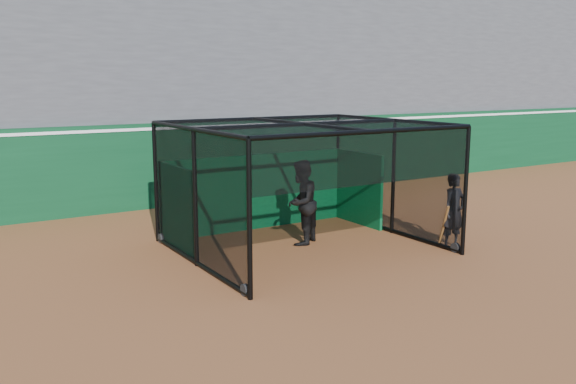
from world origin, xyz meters
TOP-DOWN VIEW (x-y plane):
  - ground at (0.00, 0.00)m, footprint 120.00×120.00m
  - outfield_wall at (0.00, 8.50)m, footprint 50.00×0.50m
  - grandstand at (0.00, 12.27)m, footprint 50.00×7.85m
  - batting_cage at (1.08, 2.39)m, footprint 5.31×4.67m
  - batter at (1.20, 2.69)m, footprint 1.20×1.15m
  - on_deck_player at (3.91, 0.58)m, footprint 0.64×0.44m

SIDE VIEW (x-z plane):
  - ground at x=0.00m, z-range 0.00..0.00m
  - on_deck_player at x=3.91m, z-range 0.00..1.69m
  - batter at x=1.20m, z-range 0.00..1.95m
  - outfield_wall at x=0.00m, z-range 0.04..2.54m
  - batting_cage at x=1.08m, z-range 0.00..2.78m
  - grandstand at x=0.00m, z-range 0.00..8.95m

